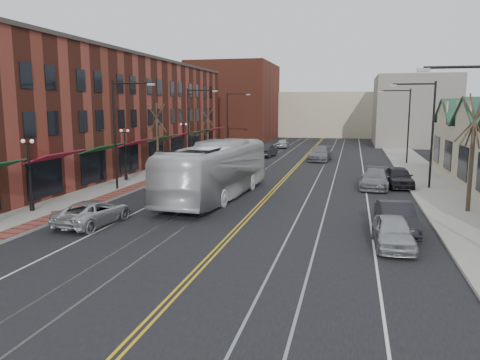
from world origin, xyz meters
The scene contains 29 objects.
ground centered at (0.00, 0.00, 0.00)m, with size 160.00×160.00×0.00m, color black.
sidewalk_left centered at (-12.00, 20.00, 0.07)m, with size 4.00×120.00×0.15m, color gray.
sidewalk_right centered at (12.00, 20.00, 0.07)m, with size 4.00×120.00×0.15m, color gray.
building_left centered at (-19.00, 27.00, 5.50)m, with size 10.00×50.00×11.00m, color maroon.
backdrop_left centered at (-16.00, 70.00, 7.00)m, with size 14.00×18.00×14.00m, color maroon.
backdrop_mid centered at (0.00, 85.00, 4.50)m, with size 22.00×14.00×9.00m, color #B8A98E.
backdrop_right centered at (15.00, 65.00, 5.50)m, with size 12.00×16.00×11.00m, color slate.
streetlight_l_1 centered at (-11.05, 16.00, 5.03)m, with size 3.33×0.25×8.00m.
streetlight_l_2 centered at (-11.05, 32.00, 5.03)m, with size 3.33×0.25×8.00m.
streetlight_l_3 centered at (-11.05, 48.00, 5.03)m, with size 3.33×0.25×8.00m.
streetlight_r_1 centered at (11.05, 22.00, 5.03)m, with size 3.33×0.25×8.00m.
streetlight_r_2 centered at (11.05, 38.00, 5.03)m, with size 3.33×0.25×8.00m.
lamppost_l_1 centered at (-12.80, 8.00, 2.20)m, with size 0.84×0.28×4.27m.
lamppost_l_2 centered at (-12.80, 20.00, 2.20)m, with size 0.84×0.28×4.27m.
lamppost_l_3 centered at (-12.80, 34.00, 2.20)m, with size 0.84×0.28×4.27m.
tree_left_near centered at (-12.50, 26.00, 3.51)m, with size 1.78×1.37×6.48m.
tree_left_far centered at (-12.50, 42.00, 3.28)m, with size 1.66×1.28×6.02m.
tree_right_mid centered at (12.50, 14.00, 3.75)m, with size 1.90×1.46×6.93m.
manhole_far centered at (-11.20, 8.00, 0.16)m, with size 0.60×0.60×0.02m, color #592D19.
traffic_signal centered at (-10.60, 24.00, 2.35)m, with size 0.18×0.15×3.80m.
transit_bus centered at (-3.39, 14.97, 1.94)m, with size 3.26×13.94×3.88m, color silver.
parked_suv centered at (-7.73, 6.36, 0.67)m, with size 2.23×4.83×1.34m, color #AEB2B6.
parked_car_a centered at (7.62, 5.91, 0.72)m, with size 1.69×4.21×1.43m, color #A0A4A7.
parked_car_b centered at (7.95, 8.46, 0.77)m, with size 1.63×4.66×1.54m, color black.
parked_car_c centered at (7.50, 21.59, 0.76)m, with size 2.12×5.22×1.51m, color slate.
parked_car_d centered at (9.30, 22.56, 0.81)m, with size 1.91×4.76×1.62m, color black.
distant_car_left centered at (-4.72, 41.72, 0.77)m, with size 1.63×4.68×1.54m, color black.
distant_car_right centered at (2.07, 39.13, 0.82)m, with size 2.29×5.64×1.64m, color slate.
distant_car_far centered at (-4.55, 54.32, 0.69)m, with size 1.62×4.03×1.37m, color #B1B5B9.
Camera 1 is at (5.69, -15.62, 6.36)m, focal length 35.00 mm.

